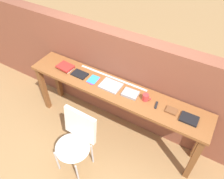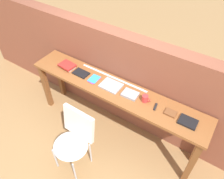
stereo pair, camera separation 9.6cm
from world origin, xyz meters
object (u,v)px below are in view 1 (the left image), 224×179
at_px(pamphlet_pile_colourful, 93,80).
at_px(multitool_folded, 156,105).
at_px(book_repair_rightmost, 189,119).
at_px(book_stack_leftmost, 65,67).
at_px(magazine_cycling, 80,74).
at_px(chair_white_moulded, 75,140).
at_px(book_open_centre, 111,86).
at_px(mug, 146,97).
at_px(leather_journal_brown, 172,111).

distance_m(pamphlet_pile_colourful, multitool_folded, 0.90).
distance_m(pamphlet_pile_colourful, book_repair_rightmost, 1.29).
bearing_deg(book_stack_leftmost, pamphlet_pile_colourful, -0.26).
bearing_deg(magazine_cycling, chair_white_moulded, -58.16).
xyz_separation_m(pamphlet_pile_colourful, book_open_centre, (0.26, 0.02, 0.01)).
relative_size(book_stack_leftmost, mug, 2.14).
distance_m(magazine_cycling, book_repair_rightmost, 1.51).
distance_m(magazine_cycling, leather_journal_brown, 1.30).
height_order(chair_white_moulded, mug, mug).
bearing_deg(leather_journal_brown, mug, 177.36).
xyz_separation_m(book_stack_leftmost, book_repair_rightmost, (1.76, -0.01, -0.02)).
height_order(book_open_centre, leather_journal_brown, leather_journal_brown).
xyz_separation_m(chair_white_moulded, magazine_cycling, (-0.41, 0.70, 0.36)).
bearing_deg(pamphlet_pile_colourful, leather_journal_brown, 0.50).
bearing_deg(multitool_folded, leather_journal_brown, 2.14).
bearing_deg(book_open_centre, pamphlet_pile_colourful, -175.27).
distance_m(multitool_folded, book_repair_rightmost, 0.39).
height_order(pamphlet_pile_colourful, mug, mug).
relative_size(chair_white_moulded, magazine_cycling, 4.08).
relative_size(magazine_cycling, book_repair_rightmost, 1.09).
height_order(book_stack_leftmost, mug, mug).
height_order(book_stack_leftmost, book_open_centre, book_stack_leftmost).
bearing_deg(leather_journal_brown, book_repair_rightmost, -4.96).
bearing_deg(mug, magazine_cycling, -178.65).
height_order(book_open_centre, book_repair_rightmost, book_repair_rightmost).
bearing_deg(magazine_cycling, book_stack_leftmost, -179.13).
relative_size(book_stack_leftmost, magazine_cycling, 1.08).
bearing_deg(chair_white_moulded, book_open_centre, 84.04).
xyz_separation_m(multitool_folded, leather_journal_brown, (0.18, 0.01, 0.00)).
xyz_separation_m(magazine_cycling, pamphlet_pile_colourful, (0.22, 0.00, -0.00)).
bearing_deg(book_stack_leftmost, book_open_centre, 1.24).
bearing_deg(magazine_cycling, book_open_centre, 3.93).
bearing_deg(book_repair_rightmost, leather_journal_brown, 174.91).
relative_size(chair_white_moulded, leather_journal_brown, 6.86).
relative_size(pamphlet_pile_colourful, book_open_centre, 0.67).
xyz_separation_m(book_stack_leftmost, multitool_folded, (1.37, 0.00, -0.02)).
bearing_deg(leather_journal_brown, book_open_centre, 178.88).
height_order(magazine_cycling, leather_journal_brown, leather_journal_brown).
relative_size(book_stack_leftmost, book_open_centre, 0.88).
xyz_separation_m(chair_white_moulded, book_stack_leftmost, (-0.65, 0.70, 0.38)).
relative_size(book_stack_leftmost, leather_journal_brown, 1.81).
relative_size(magazine_cycling, multitool_folded, 1.99).
distance_m(chair_white_moulded, pamphlet_pile_colourful, 0.81).
distance_m(book_stack_leftmost, leather_journal_brown, 1.55).
xyz_separation_m(chair_white_moulded, leather_journal_brown, (0.90, 0.71, 0.37)).
height_order(book_stack_leftmost, book_repair_rightmost, book_stack_leftmost).
bearing_deg(book_open_centre, multitool_folded, -0.61).
height_order(pamphlet_pile_colourful, book_open_centre, book_open_centre).
relative_size(magazine_cycling, leather_journal_brown, 1.68).
bearing_deg(book_repair_rightmost, multitool_folded, 177.98).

